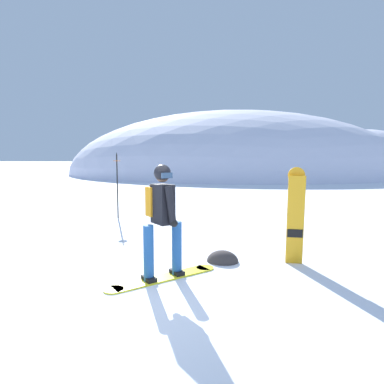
{
  "coord_description": "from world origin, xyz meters",
  "views": [
    {
      "loc": [
        1.42,
        -3.88,
        1.81
      ],
      "look_at": [
        0.07,
        3.71,
        1.0
      ],
      "focal_mm": 30.52,
      "sensor_mm": 36.0,
      "label": 1
    }
  ],
  "objects_px": {
    "snowboarder_main": "(162,218)",
    "rock_dark": "(223,262)",
    "piste_marker_near": "(117,181)",
    "spare_snowboard": "(295,215)"
  },
  "relations": [
    {
      "from": "piste_marker_near",
      "to": "rock_dark",
      "type": "relative_size",
      "value": 3.58
    },
    {
      "from": "rock_dark",
      "to": "piste_marker_near",
      "type": "bearing_deg",
      "value": 133.78
    },
    {
      "from": "snowboarder_main",
      "to": "rock_dark",
      "type": "xyz_separation_m",
      "value": [
        0.83,
        0.95,
        -0.92
      ]
    },
    {
      "from": "snowboarder_main",
      "to": "rock_dark",
      "type": "distance_m",
      "value": 1.56
    },
    {
      "from": "snowboarder_main",
      "to": "rock_dark",
      "type": "height_order",
      "value": "snowboarder_main"
    },
    {
      "from": "piste_marker_near",
      "to": "rock_dark",
      "type": "bearing_deg",
      "value": -46.22
    },
    {
      "from": "spare_snowboard",
      "to": "piste_marker_near",
      "type": "distance_m",
      "value": 5.85
    },
    {
      "from": "snowboarder_main",
      "to": "piste_marker_near",
      "type": "distance_m",
      "value": 5.26
    },
    {
      "from": "snowboarder_main",
      "to": "spare_snowboard",
      "type": "distance_m",
      "value": 2.29
    },
    {
      "from": "spare_snowboard",
      "to": "rock_dark",
      "type": "distance_m",
      "value": 1.48
    }
  ]
}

